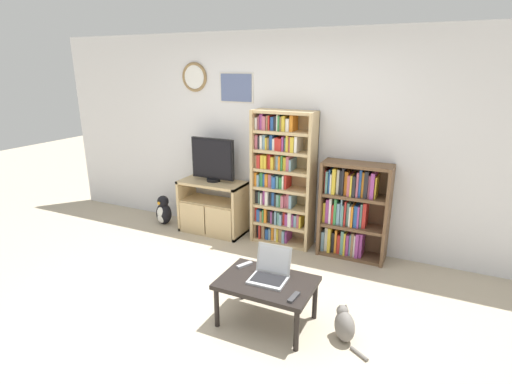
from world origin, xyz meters
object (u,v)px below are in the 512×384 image
(television, at_px, (213,160))
(laptop, at_px, (271,271))
(bookshelf_short, at_px, (351,210))
(remote_near_laptop, at_px, (245,265))
(coffee_table, at_px, (267,286))
(bookshelf_tall, at_px, (280,180))
(tv_stand, at_px, (212,207))
(cat, at_px, (344,325))
(penguin_figurine, at_px, (163,211))
(remote_far_from_laptop, at_px, (294,297))

(television, xyz_separation_m, laptop, (1.50, -1.53, -0.52))
(bookshelf_short, relative_size, remote_near_laptop, 7.02)
(coffee_table, bearing_deg, bookshelf_tall, 108.68)
(tv_stand, relative_size, bookshelf_short, 0.77)
(cat, bearing_deg, penguin_figurine, 118.93)
(bookshelf_short, distance_m, remote_far_from_laptop, 1.81)
(coffee_table, xyz_separation_m, remote_near_laptop, (-0.30, 0.16, 0.06))
(laptop, bearing_deg, bookshelf_short, 76.18)
(bookshelf_tall, relative_size, bookshelf_short, 1.48)
(television, relative_size, penguin_figurine, 1.45)
(bookshelf_short, height_order, cat, bookshelf_short)
(television, bearing_deg, tv_stand, -104.76)
(bookshelf_tall, bearing_deg, remote_near_laptop, -80.06)
(television, xyz_separation_m, remote_far_from_laptop, (1.80, -1.74, -0.58))
(television, height_order, coffee_table, television)
(coffee_table, xyz_separation_m, laptop, (0.01, 0.06, 0.12))
(bookshelf_short, relative_size, laptop, 3.53)
(television, height_order, bookshelf_short, television)
(laptop, relative_size, cat, 0.88)
(television, relative_size, remote_near_laptop, 3.77)
(coffee_table, height_order, remote_far_from_laptop, remote_far_from_laptop)
(bookshelf_short, distance_m, remote_near_laptop, 1.62)
(laptop, bearing_deg, cat, -1.33)
(television, xyz_separation_m, remote_near_laptop, (1.20, -1.43, -0.58))
(laptop, relative_size, remote_far_from_laptop, 1.99)
(penguin_figurine, bearing_deg, cat, -25.46)
(remote_far_from_laptop, distance_m, cat, 0.52)
(remote_far_from_laptop, height_order, cat, remote_far_from_laptop)
(bookshelf_tall, distance_m, remote_far_from_laptop, 2.05)
(bookshelf_tall, height_order, penguin_figurine, bookshelf_tall)
(television, relative_size, laptop, 1.89)
(remote_near_laptop, relative_size, penguin_figurine, 0.38)
(remote_near_laptop, relative_size, cat, 0.44)
(tv_stand, height_order, bookshelf_tall, bookshelf_tall)
(remote_near_laptop, bearing_deg, cat, 20.67)
(laptop, distance_m, remote_far_from_laptop, 0.37)
(laptop, distance_m, cat, 0.75)
(remote_near_laptop, distance_m, remote_far_from_laptop, 0.68)
(laptop, bearing_deg, coffee_table, -101.52)
(bookshelf_short, xyz_separation_m, coffee_table, (-0.34, -1.65, -0.21))
(bookshelf_short, xyz_separation_m, cat, (0.34, -1.58, -0.44))
(television, height_order, penguin_figurine, television)
(television, relative_size, bookshelf_tall, 0.36)
(tv_stand, distance_m, television, 0.65)
(penguin_figurine, bearing_deg, television, 7.43)
(remote_near_laptop, xyz_separation_m, remote_far_from_laptop, (0.60, -0.31, 0.00))
(bookshelf_tall, distance_m, laptop, 1.73)
(laptop, height_order, remote_near_laptop, laptop)
(tv_stand, bearing_deg, television, 75.24)
(coffee_table, distance_m, remote_near_laptop, 0.34)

